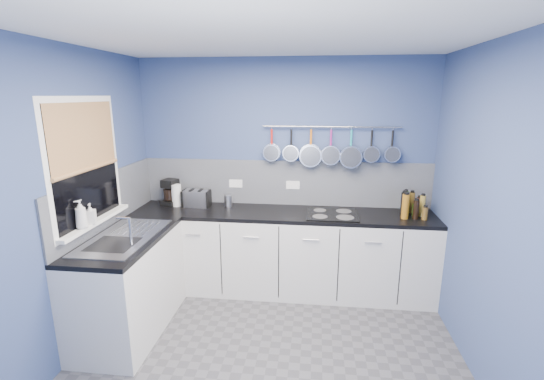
% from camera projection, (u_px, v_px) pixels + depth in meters
% --- Properties ---
extents(floor, '(3.20, 3.00, 0.02)m').
position_uv_depth(floor, '(267.00, 362.00, 3.09)').
color(floor, '#47474C').
rests_on(floor, ground).
extents(ceiling, '(3.20, 3.00, 0.02)m').
position_uv_depth(ceiling, '(266.00, 32.00, 2.48)').
color(ceiling, white).
rests_on(ceiling, ground).
extents(wall_back, '(3.20, 0.02, 2.50)m').
position_uv_depth(wall_back, '(284.00, 174.00, 4.24)').
color(wall_back, navy).
rests_on(wall_back, ground).
extents(wall_front, '(3.20, 0.02, 2.50)m').
position_uv_depth(wall_front, '(211.00, 346.00, 1.33)').
color(wall_front, navy).
rests_on(wall_front, ground).
extents(wall_left, '(0.02, 3.00, 2.50)m').
position_uv_depth(wall_left, '(63.00, 207.00, 2.97)').
color(wall_left, navy).
rests_on(wall_left, ground).
extents(wall_right, '(0.02, 3.00, 2.50)m').
position_uv_depth(wall_right, '(499.00, 223.00, 2.60)').
color(wall_right, navy).
rests_on(wall_right, ground).
extents(backsplash_back, '(3.20, 0.02, 0.50)m').
position_uv_depth(backsplash_back, '(284.00, 183.00, 4.24)').
color(backsplash_back, gray).
rests_on(backsplash_back, wall_back).
extents(backsplash_left, '(0.02, 1.80, 0.50)m').
position_uv_depth(backsplash_left, '(108.00, 199.00, 3.57)').
color(backsplash_left, gray).
rests_on(backsplash_left, wall_left).
extents(cabinet_run_back, '(3.20, 0.60, 0.86)m').
position_uv_depth(cabinet_run_back, '(281.00, 253.00, 4.14)').
color(cabinet_run_back, silver).
rests_on(cabinet_run_back, ground).
extents(worktop_back, '(3.20, 0.60, 0.04)m').
position_uv_depth(worktop_back, '(282.00, 214.00, 4.03)').
color(worktop_back, black).
rests_on(worktop_back, cabinet_run_back).
extents(cabinet_run_left, '(0.60, 1.20, 0.86)m').
position_uv_depth(cabinet_run_left, '(129.00, 286.00, 3.42)').
color(cabinet_run_left, silver).
rests_on(cabinet_run_left, ground).
extents(worktop_left, '(0.60, 1.20, 0.04)m').
position_uv_depth(worktop_left, '(124.00, 239.00, 3.31)').
color(worktop_left, black).
rests_on(worktop_left, cabinet_run_left).
extents(window_frame, '(0.01, 1.00, 1.10)m').
position_uv_depth(window_frame, '(86.00, 163.00, 3.18)').
color(window_frame, white).
rests_on(window_frame, wall_left).
extents(window_glass, '(0.01, 0.90, 1.00)m').
position_uv_depth(window_glass, '(86.00, 163.00, 3.18)').
color(window_glass, black).
rests_on(window_glass, wall_left).
extents(bamboo_blind, '(0.01, 0.90, 0.55)m').
position_uv_depth(bamboo_blind, '(84.00, 136.00, 3.12)').
color(bamboo_blind, tan).
rests_on(bamboo_blind, wall_left).
extents(window_sill, '(0.10, 0.98, 0.03)m').
position_uv_depth(window_sill, '(95.00, 221.00, 3.30)').
color(window_sill, white).
rests_on(window_sill, wall_left).
extents(sink_unit, '(0.50, 0.95, 0.01)m').
position_uv_depth(sink_unit, '(124.00, 237.00, 3.31)').
color(sink_unit, silver).
rests_on(sink_unit, worktop_left).
extents(mixer_tap, '(0.12, 0.08, 0.26)m').
position_uv_depth(mixer_tap, '(130.00, 231.00, 3.08)').
color(mixer_tap, silver).
rests_on(mixer_tap, worktop_left).
extents(socket_left, '(0.15, 0.01, 0.09)m').
position_uv_depth(socket_left, '(236.00, 184.00, 4.30)').
color(socket_left, white).
rests_on(socket_left, backsplash_back).
extents(socket_right, '(0.15, 0.01, 0.09)m').
position_uv_depth(socket_right, '(293.00, 185.00, 4.22)').
color(socket_right, white).
rests_on(socket_right, backsplash_back).
extents(pot_rail, '(1.45, 0.02, 0.02)m').
position_uv_depth(pot_rail, '(331.00, 127.00, 4.00)').
color(pot_rail, silver).
rests_on(pot_rail, wall_back).
extents(soap_bottle_a, '(0.12, 0.12, 0.24)m').
position_uv_depth(soap_bottle_a, '(81.00, 214.00, 3.06)').
color(soap_bottle_a, white).
rests_on(soap_bottle_a, window_sill).
extents(soap_bottle_b, '(0.10, 0.10, 0.17)m').
position_uv_depth(soap_bottle_b, '(90.00, 214.00, 3.19)').
color(soap_bottle_b, white).
rests_on(soap_bottle_b, window_sill).
extents(paper_towel, '(0.12, 0.12, 0.24)m').
position_uv_depth(paper_towel, '(177.00, 195.00, 4.22)').
color(paper_towel, white).
rests_on(paper_towel, worktop_back).
extents(coffee_maker, '(0.20, 0.22, 0.29)m').
position_uv_depth(coffee_maker, '(170.00, 192.00, 4.26)').
color(coffee_maker, black).
rests_on(coffee_maker, worktop_back).
extents(toaster, '(0.30, 0.19, 0.18)m').
position_uv_depth(toaster, '(196.00, 198.00, 4.21)').
color(toaster, silver).
rests_on(toaster, worktop_back).
extents(canister, '(0.09, 0.09, 0.12)m').
position_uv_depth(canister, '(228.00, 201.00, 4.21)').
color(canister, silver).
rests_on(canister, worktop_back).
extents(hob, '(0.52, 0.46, 0.01)m').
position_uv_depth(hob, '(332.00, 214.00, 3.92)').
color(hob, black).
rests_on(hob, worktop_back).
extents(pan_0, '(0.18, 0.07, 0.37)m').
position_uv_depth(pan_0, '(272.00, 144.00, 4.10)').
color(pan_0, silver).
rests_on(pan_0, pot_rail).
extents(pan_1, '(0.18, 0.10, 0.37)m').
position_uv_depth(pan_1, '(291.00, 144.00, 4.08)').
color(pan_1, silver).
rests_on(pan_1, pot_rail).
extents(pan_2, '(0.24, 0.07, 0.43)m').
position_uv_depth(pan_2, '(311.00, 147.00, 4.06)').
color(pan_2, silver).
rests_on(pan_2, pot_rail).
extents(pan_3, '(0.21, 0.09, 0.40)m').
position_uv_depth(pan_3, '(331.00, 146.00, 4.03)').
color(pan_3, silver).
rests_on(pan_3, pot_rail).
extents(pan_4, '(0.24, 0.10, 0.43)m').
position_uv_depth(pan_4, '(351.00, 147.00, 4.01)').
color(pan_4, silver).
rests_on(pan_4, pot_rail).
extents(pan_5, '(0.17, 0.09, 0.36)m').
position_uv_depth(pan_5, '(371.00, 145.00, 3.98)').
color(pan_5, silver).
rests_on(pan_5, pot_rail).
extents(pan_6, '(0.17, 0.09, 0.36)m').
position_uv_depth(pan_6, '(392.00, 145.00, 3.96)').
color(pan_6, silver).
rests_on(pan_6, pot_rail).
extents(condiment_0, '(0.07, 0.07, 0.17)m').
position_uv_depth(condiment_0, '(420.00, 205.00, 3.97)').
color(condiment_0, '#4C190C').
rests_on(condiment_0, worktop_back).
extents(condiment_1, '(0.06, 0.06, 0.22)m').
position_uv_depth(condiment_1, '(412.00, 203.00, 3.97)').
color(condiment_1, brown).
rests_on(condiment_1, worktop_back).
extents(condiment_2, '(0.05, 0.05, 0.24)m').
position_uv_depth(condiment_2, '(405.00, 202.00, 3.95)').
color(condiment_2, '#265919').
rests_on(condiment_2, worktop_back).
extents(condiment_3, '(0.06, 0.06, 0.22)m').
position_uv_depth(condiment_3, '(422.00, 206.00, 3.85)').
color(condiment_3, olive).
rests_on(condiment_3, worktop_back).
extents(condiment_4, '(0.06, 0.06, 0.12)m').
position_uv_depth(condiment_4, '(415.00, 210.00, 3.88)').
color(condiment_4, '#3F721E').
rests_on(condiment_4, worktop_back).
extents(condiment_5, '(0.07, 0.07, 0.24)m').
position_uv_depth(condiment_5, '(404.00, 204.00, 3.87)').
color(condiment_5, black).
rests_on(condiment_5, worktop_back).
extents(condiment_6, '(0.06, 0.06, 0.13)m').
position_uv_depth(condiment_6, '(425.00, 214.00, 3.76)').
color(condiment_6, brown).
rests_on(condiment_6, worktop_back).
extents(condiment_7, '(0.06, 0.06, 0.19)m').
position_uv_depth(condiment_7, '(416.00, 210.00, 3.78)').
color(condiment_7, black).
rests_on(condiment_7, worktop_back).
extents(condiment_8, '(0.07, 0.07, 0.25)m').
position_uv_depth(condiment_8, '(405.00, 206.00, 3.78)').
color(condiment_8, '#8C5914').
rests_on(condiment_8, worktop_back).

